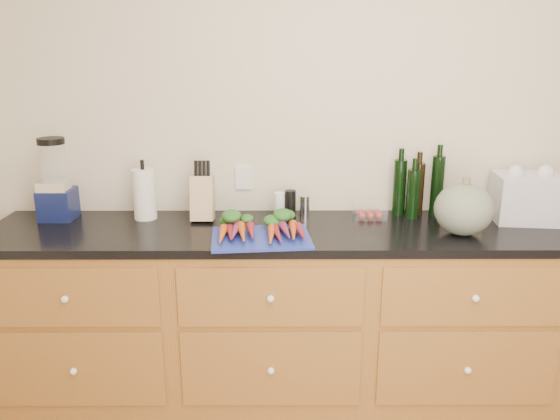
{
  "coord_description": "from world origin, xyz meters",
  "views": [
    {
      "loc": [
        -0.42,
        -1.2,
        1.77
      ],
      "look_at": [
        -0.41,
        1.2,
        1.06
      ],
      "focal_mm": 35.0,
      "sensor_mm": 36.0,
      "label": 1
    }
  ],
  "objects_px": {
    "carrots": "(261,228)",
    "cutting_board": "(261,238)",
    "squash": "(464,209)",
    "paper_towel": "(144,194)",
    "knife_block": "(203,198)",
    "tomato_box": "(370,211)",
    "blender_appliance": "(56,184)"
  },
  "relations": [
    {
      "from": "cutting_board",
      "to": "paper_towel",
      "type": "relative_size",
      "value": 1.74
    },
    {
      "from": "knife_block",
      "to": "carrots",
      "type": "bearing_deg",
      "value": -40.06
    },
    {
      "from": "tomato_box",
      "to": "knife_block",
      "type": "bearing_deg",
      "value": -177.97
    },
    {
      "from": "cutting_board",
      "to": "blender_appliance",
      "type": "distance_m",
      "value": 1.1
    },
    {
      "from": "tomato_box",
      "to": "paper_towel",
      "type": "bearing_deg",
      "value": -179.5
    },
    {
      "from": "carrots",
      "to": "paper_towel",
      "type": "xyz_separation_m",
      "value": [
        -0.6,
        0.27,
        0.09
      ]
    },
    {
      "from": "squash",
      "to": "blender_appliance",
      "type": "height_order",
      "value": "blender_appliance"
    },
    {
      "from": "cutting_board",
      "to": "knife_block",
      "type": "relative_size",
      "value": 1.99
    },
    {
      "from": "cutting_board",
      "to": "carrots",
      "type": "height_order",
      "value": "carrots"
    },
    {
      "from": "carrots",
      "to": "tomato_box",
      "type": "height_order",
      "value": "tomato_box"
    },
    {
      "from": "cutting_board",
      "to": "tomato_box",
      "type": "relative_size",
      "value": 2.78
    },
    {
      "from": "blender_appliance",
      "to": "knife_block",
      "type": "xyz_separation_m",
      "value": [
        0.74,
        -0.02,
        -0.07
      ]
    },
    {
      "from": "carrots",
      "to": "blender_appliance",
      "type": "bearing_deg",
      "value": 165.36
    },
    {
      "from": "squash",
      "to": "knife_block",
      "type": "height_order",
      "value": "squash"
    },
    {
      "from": "paper_towel",
      "to": "knife_block",
      "type": "xyz_separation_m",
      "value": [
        0.3,
        -0.02,
        -0.02
      ]
    },
    {
      "from": "cutting_board",
      "to": "paper_towel",
      "type": "distance_m",
      "value": 0.69
    },
    {
      "from": "paper_towel",
      "to": "knife_block",
      "type": "height_order",
      "value": "paper_towel"
    },
    {
      "from": "squash",
      "to": "paper_towel",
      "type": "xyz_separation_m",
      "value": [
        -1.53,
        0.25,
        0.01
      ]
    },
    {
      "from": "tomato_box",
      "to": "squash",
      "type": "bearing_deg",
      "value": -34.18
    },
    {
      "from": "squash",
      "to": "tomato_box",
      "type": "relative_size",
      "value": 1.68
    },
    {
      "from": "blender_appliance",
      "to": "paper_towel",
      "type": "xyz_separation_m",
      "value": [
        0.44,
        0.0,
        -0.05
      ]
    },
    {
      "from": "carrots",
      "to": "cutting_board",
      "type": "bearing_deg",
      "value": -90.0
    },
    {
      "from": "knife_block",
      "to": "tomato_box",
      "type": "relative_size",
      "value": 1.4
    },
    {
      "from": "squash",
      "to": "paper_towel",
      "type": "bearing_deg",
      "value": 170.63
    },
    {
      "from": "carrots",
      "to": "knife_block",
      "type": "distance_m",
      "value": 0.4
    },
    {
      "from": "knife_block",
      "to": "tomato_box",
      "type": "height_order",
      "value": "knife_block"
    },
    {
      "from": "blender_appliance",
      "to": "paper_towel",
      "type": "relative_size",
      "value": 1.62
    },
    {
      "from": "squash",
      "to": "blender_appliance",
      "type": "distance_m",
      "value": 1.99
    },
    {
      "from": "carrots",
      "to": "blender_appliance",
      "type": "relative_size",
      "value": 1.01
    },
    {
      "from": "paper_towel",
      "to": "blender_appliance",
      "type": "bearing_deg",
      "value": -179.71
    },
    {
      "from": "carrots",
      "to": "blender_appliance",
      "type": "height_order",
      "value": "blender_appliance"
    },
    {
      "from": "carrots",
      "to": "squash",
      "type": "distance_m",
      "value": 0.94
    }
  ]
}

